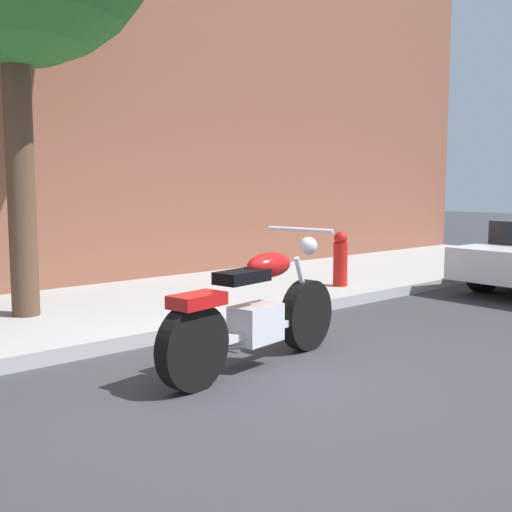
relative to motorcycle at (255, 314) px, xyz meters
The scene contains 4 objects.
ground_plane 0.69m from the motorcycle, 123.17° to the right, with size 60.00×60.00×0.00m, color #38383D.
sidewalk 2.77m from the motorcycle, 95.89° to the left, with size 20.04×3.05×0.14m, color #ABABAB.
motorcycle is the anchor object (origin of this frame).
fire_hydrant 3.68m from the motorcycle, 29.73° to the left, with size 0.20×0.20×0.91m.
Camera 1 is at (-3.16, -3.47, 1.55)m, focal length 44.00 mm.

